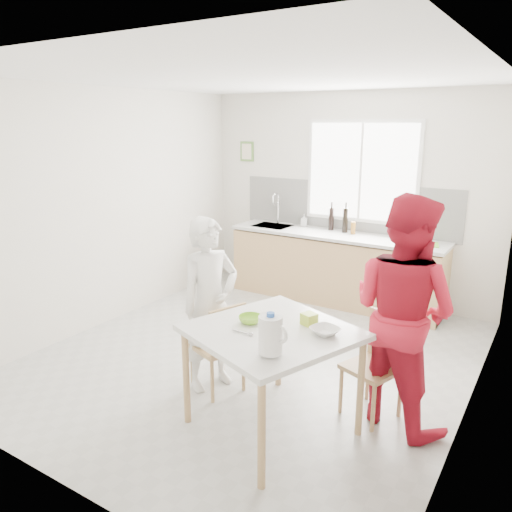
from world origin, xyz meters
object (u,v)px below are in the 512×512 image
(person_red, at_px, (403,312))
(milk_jug, at_px, (271,334))
(dining_table, at_px, (272,340))
(chair_left, at_px, (221,344))
(bowl_green, at_px, (250,319))
(bowl_white, at_px, (325,331))
(person_white, at_px, (210,304))
(wine_bottle_b, at_px, (331,219))
(chair_far, at_px, (377,360))
(wine_bottle_a, at_px, (345,220))

(person_red, relative_size, milk_jug, 6.52)
(dining_table, height_order, milk_jug, milk_jug)
(chair_left, bearing_deg, person_red, 126.12)
(dining_table, bearing_deg, person_red, 39.66)
(bowl_green, distance_m, bowl_white, 0.58)
(person_white, height_order, wine_bottle_b, person_white)
(dining_table, distance_m, wine_bottle_b, 3.23)
(person_white, relative_size, bowl_white, 7.58)
(dining_table, bearing_deg, chair_left, 159.92)
(chair_far, bearing_deg, wine_bottle_a, 138.33)
(milk_jug, xyz_separation_m, wine_bottle_b, (-1.11, 3.46, 0.09))
(person_white, distance_m, milk_jug, 1.22)
(chair_far, height_order, person_white, person_white)
(dining_table, xyz_separation_m, milk_jug, (0.21, -0.37, 0.24))
(bowl_white, bearing_deg, bowl_green, -169.12)
(chair_left, xyz_separation_m, milk_jug, (0.85, -0.61, 0.52))
(chair_left, relative_size, milk_jug, 2.97)
(milk_jug, xyz_separation_m, wine_bottle_a, (-0.89, 3.41, 0.10))
(chair_left, height_order, bowl_white, bowl_white)
(person_white, relative_size, milk_jug, 5.53)
(dining_table, height_order, chair_far, chair_far)
(bowl_green, bearing_deg, bowl_white, 10.88)
(chair_left, height_order, wine_bottle_a, wine_bottle_a)
(chair_left, distance_m, wine_bottle_a, 2.87)
(milk_jug, bearing_deg, bowl_green, 156.44)
(dining_table, relative_size, milk_jug, 4.93)
(dining_table, bearing_deg, chair_far, 46.65)
(person_white, bearing_deg, chair_far, -55.86)
(person_white, xyz_separation_m, wine_bottle_a, (0.12, 2.75, 0.31))
(dining_table, height_order, wine_bottle_b, wine_bottle_b)
(chair_left, height_order, milk_jug, milk_jug)
(chair_left, relative_size, bowl_green, 4.62)
(person_white, bearing_deg, milk_jug, -103.35)
(person_red, bearing_deg, chair_far, 20.52)
(chair_left, height_order, person_red, person_red)
(chair_left, bearing_deg, wine_bottle_b, -154.88)
(person_white, distance_m, bowl_green, 0.66)
(bowl_white, bearing_deg, milk_jug, -107.48)
(bowl_green, bearing_deg, chair_left, 154.06)
(bowl_green, bearing_deg, wine_bottle_b, 102.71)
(chair_far, bearing_deg, milk_jug, -91.36)
(chair_left, bearing_deg, wine_bottle_a, -159.23)
(bowl_white, bearing_deg, person_red, 51.35)
(wine_bottle_a, distance_m, wine_bottle_b, 0.22)
(chair_far, distance_m, person_red, 0.48)
(chair_left, distance_m, chair_far, 1.32)
(person_red, height_order, bowl_white, person_red)
(chair_far, xyz_separation_m, wine_bottle_b, (-1.51, 2.45, 0.61))
(bowl_white, distance_m, milk_jug, 0.54)
(chair_left, bearing_deg, dining_table, 90.00)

